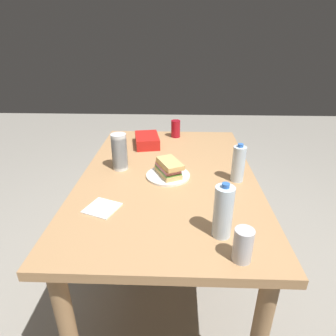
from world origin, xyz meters
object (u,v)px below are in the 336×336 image
water_bottle_tall (238,164)px  sandwich (169,168)px  paper_plate (168,175)px  water_bottle_spare (223,212)px  soda_can_red (176,129)px  soda_can_silver (243,245)px  dining_table (168,189)px  plastic_cup_stack (119,152)px  chip_bag (147,140)px

water_bottle_tall → sandwich: bearing=-94.4°
paper_plate → water_bottle_spare: (0.47, 0.22, 0.10)m
sandwich → water_bottle_spare: water_bottle_spare is taller
soda_can_red → paper_plate: bearing=-2.9°
paper_plate → soda_can_silver: bearing=24.1°
dining_table → plastic_cup_stack: (-0.06, -0.27, 0.20)m
soda_can_red → soda_can_silver: 1.26m
dining_table → plastic_cup_stack: 0.34m
soda_can_silver → water_bottle_spare: bearing=-158.4°
plastic_cup_stack → soda_can_silver: bearing=37.9°
water_bottle_spare → chip_bag: bearing=-158.0°
paper_plate → plastic_cup_stack: plastic_cup_stack is taller
dining_table → sandwich: size_ratio=7.20×
paper_plate → water_bottle_tall: water_bottle_tall is taller
paper_plate → soda_can_red: soda_can_red is taller
paper_plate → soda_can_silver: 0.66m
soda_can_red → plastic_cup_stack: (0.55, -0.30, 0.04)m
chip_bag → water_bottle_spare: (0.93, 0.38, 0.07)m
soda_can_red → plastic_cup_stack: 0.62m
sandwich → chip_bag: bearing=-160.7°
plastic_cup_stack → soda_can_red: bearing=151.1°
sandwich → soda_can_silver: bearing=23.9°
dining_table → soda_can_red: bearing=176.9°
paper_plate → plastic_cup_stack: 0.30m
plastic_cup_stack → soda_can_silver: plastic_cup_stack is taller
water_bottle_spare → soda_can_silver: water_bottle_spare is taller
sandwich → plastic_cup_stack: 0.29m
chip_bag → water_bottle_tall: size_ratio=1.14×
dining_table → water_bottle_tall: (0.06, 0.36, 0.19)m
paper_plate → sandwich: size_ratio=1.15×
soda_can_silver → paper_plate: bearing=-155.9°
water_bottle_tall → plastic_cup_stack: (-0.12, -0.63, 0.01)m
dining_table → chip_bag: bearing=-159.7°
water_bottle_tall → soda_can_silver: water_bottle_tall is taller
paper_plate → chip_bag: (-0.46, -0.16, 0.03)m
plastic_cup_stack → soda_can_silver: 0.88m
water_bottle_spare → plastic_cup_stack: bearing=-139.1°
soda_can_red → water_bottle_spare: size_ratio=0.55×
sandwich → soda_can_silver: (0.60, 0.27, 0.01)m
sandwich → dining_table: bearing=-174.6°
paper_plate → plastic_cup_stack: size_ratio=1.14×
dining_table → paper_plate: 0.11m
dining_table → water_bottle_spare: 0.59m
sandwich → plastic_cup_stack: plastic_cup_stack is taller
sandwich → soda_can_red: (-0.64, 0.03, 0.01)m
soda_can_red → water_bottle_tall: (0.66, 0.32, 0.03)m
soda_can_red → sandwich: bearing=-2.6°
chip_bag → water_bottle_tall: (0.49, 0.51, 0.06)m
paper_plate → water_bottle_tall: bearing=85.3°
soda_can_red → water_bottle_tall: bearing=26.1°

